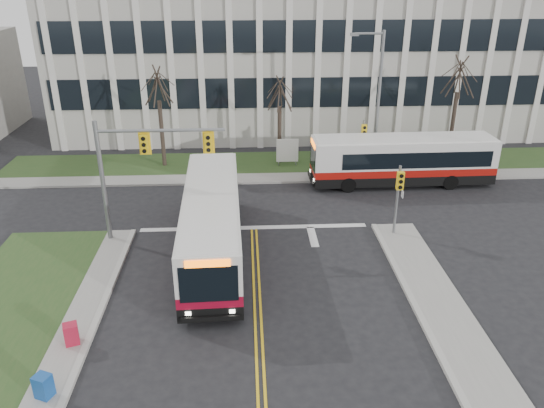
{
  "coord_description": "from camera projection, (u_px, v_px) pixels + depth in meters",
  "views": [
    {
      "loc": [
        -0.34,
        -17.03,
        12.67
      ],
      "look_at": [
        0.89,
        6.78,
        2.0
      ],
      "focal_mm": 35.0,
      "sensor_mm": 36.0,
      "label": 1
    }
  ],
  "objects": [
    {
      "name": "tree_mid",
      "position": [
        280.0,
        95.0,
        35.41
      ],
      "size": [
        1.8,
        1.8,
        6.82
      ],
      "color": "#42352B",
      "rests_on": "ground"
    },
    {
      "name": "tree_left",
      "position": [
        158.0,
        87.0,
        34.59
      ],
      "size": [
        1.8,
        1.8,
        7.7
      ],
      "color": "#42352B",
      "rests_on": "ground"
    },
    {
      "name": "bus_main",
      "position": [
        212.0,
        225.0,
        25.01
      ],
      "size": [
        2.92,
        11.77,
        3.12
      ],
      "primitive_type": null,
      "rotation": [
        0.0,
        0.0,
        0.03
      ],
      "color": "silver",
      "rests_on": "ground"
    },
    {
      "name": "building_lawn",
      "position": [
        322.0,
        163.0,
        37.34
      ],
      "size": [
        44.0,
        5.0,
        0.12
      ],
      "primitive_type": "cube",
      "color": "#2A491F",
      "rests_on": "ground"
    },
    {
      "name": "bus_cross",
      "position": [
        402.0,
        161.0,
        33.31
      ],
      "size": [
        11.38,
        2.67,
        3.02
      ],
      "primitive_type": null,
      "rotation": [
        0.0,
        0.0,
        -1.55
      ],
      "color": "silver",
      "rests_on": "ground"
    },
    {
      "name": "directory_sign",
      "position": [
        287.0,
        151.0,
        36.31
      ],
      "size": [
        1.5,
        0.12,
        2.0
      ],
      "color": "slate",
      "rests_on": "ground"
    },
    {
      "name": "newspaper_box_blue",
      "position": [
        44.0,
        388.0,
        16.81
      ],
      "size": [
        0.64,
        0.61,
        0.95
      ],
      "primitive_type": "cube",
      "rotation": [
        0.0,
        0.0,
        -0.41
      ],
      "color": "#164897",
      "rests_on": "ground"
    },
    {
      "name": "sidewalk_cross",
      "position": [
        328.0,
        177.0,
        34.78
      ],
      "size": [
        44.0,
        1.6,
        0.14
      ],
      "primitive_type": "cube",
      "color": "#9E9B93",
      "rests_on": "ground"
    },
    {
      "name": "signal_pole_near",
      "position": [
        398.0,
        191.0,
        26.32
      ],
      "size": [
        0.34,
        0.39,
        3.8
      ],
      "color": "slate",
      "rests_on": "ground"
    },
    {
      "name": "mast_arm_signal",
      "position": [
        135.0,
        160.0,
        25.24
      ],
      "size": [
        6.11,
        0.38,
        6.2
      ],
      "color": "slate",
      "rests_on": "ground"
    },
    {
      "name": "streetlight",
      "position": [
        376.0,
        96.0,
        33.74
      ],
      "size": [
        2.15,
        0.25,
        9.2
      ],
      "color": "slate",
      "rests_on": "ground"
    },
    {
      "name": "signal_pole_far",
      "position": [
        363.0,
        140.0,
        34.07
      ],
      "size": [
        0.34,
        0.39,
        3.8
      ],
      "color": "slate",
      "rests_on": "ground"
    },
    {
      "name": "office_building",
      "position": [
        306.0,
        52.0,
        45.85
      ],
      "size": [
        40.0,
        16.0,
        12.0
      ],
      "primitive_type": "cube",
      "color": "#B4B1A6",
      "rests_on": "ground"
    },
    {
      "name": "newspaper_box_red",
      "position": [
        72.0,
        335.0,
        19.2
      ],
      "size": [
        0.62,
        0.59,
        0.95
      ],
      "primitive_type": "cube",
      "rotation": [
        0.0,
        0.0,
        0.34
      ],
      "color": "#A9152E",
      "rests_on": "ground"
    },
    {
      "name": "ground",
      "position": [
        258.0,
        322.0,
        20.72
      ],
      "size": [
        120.0,
        120.0,
        0.0
      ],
      "primitive_type": "plane",
      "color": "black",
      "rests_on": "ground"
    },
    {
      "name": "tree_right",
      "position": [
        459.0,
        78.0,
        35.37
      ],
      "size": [
        1.8,
        1.8,
        8.25
      ],
      "color": "#42352B",
      "rests_on": "ground"
    }
  ]
}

